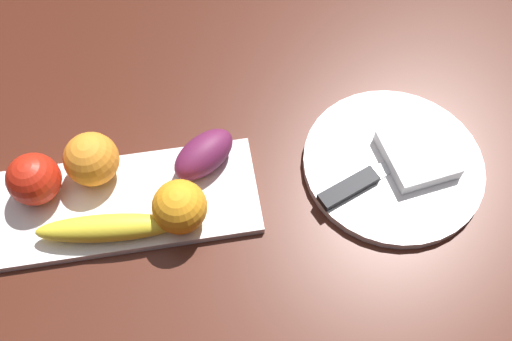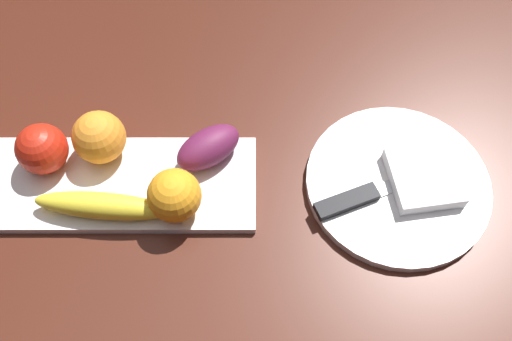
{
  "view_description": "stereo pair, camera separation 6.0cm",
  "coord_description": "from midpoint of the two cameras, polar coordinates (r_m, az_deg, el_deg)",
  "views": [
    {
      "loc": [
        0.12,
        -0.4,
        0.67
      ],
      "look_at": [
        0.18,
        -0.03,
        0.04
      ],
      "focal_mm": 38.15,
      "sensor_mm": 36.0,
      "label": 1
    },
    {
      "loc": [
        0.18,
        -0.4,
        0.67
      ],
      "look_at": [
        0.18,
        -0.03,
        0.04
      ],
      "focal_mm": 38.15,
      "sensor_mm": 36.0,
      "label": 2
    }
  ],
  "objects": [
    {
      "name": "apple",
      "position": [
        0.79,
        -24.3,
        -0.79
      ],
      "size": [
        0.07,
        0.07,
        0.07
      ],
      "primitive_type": "sphere",
      "color": "red",
      "rests_on": "fruit_tray"
    },
    {
      "name": "orange_near_banana",
      "position": [
        0.78,
        -19.02,
        0.98
      ],
      "size": [
        0.07,
        0.07,
        0.07
      ],
      "primitive_type": "sphere",
      "color": "orange",
      "rests_on": "fruit_tray"
    },
    {
      "name": "folded_napkin",
      "position": [
        0.79,
        14.5,
        1.49
      ],
      "size": [
        0.1,
        0.11,
        0.02
      ],
      "primitive_type": "cube",
      "rotation": [
        0.0,
        0.0,
        0.14
      ],
      "color": "white",
      "rests_on": "dinner_plate"
    },
    {
      "name": "ground_plane",
      "position": [
        0.8,
        -15.14,
        -1.56
      ],
      "size": [
        2.4,
        2.4,
        0.0
      ],
      "primitive_type": "plane",
      "color": "#441C12"
    },
    {
      "name": "knife",
      "position": [
        0.76,
        8.37,
        -1.51
      ],
      "size": [
        0.18,
        0.09,
        0.01
      ],
      "rotation": [
        0.0,
        0.0,
        0.38
      ],
      "color": "silver",
      "rests_on": "dinner_plate"
    },
    {
      "name": "dinner_plate",
      "position": [
        0.8,
        12.06,
        0.53
      ],
      "size": [
        0.26,
        0.26,
        0.01
      ],
      "primitive_type": "cylinder",
      "color": "white",
      "rests_on": "ground_plane"
    },
    {
      "name": "grape_bunch",
      "position": [
        0.76,
        -7.76,
        1.55
      ],
      "size": [
        0.11,
        0.1,
        0.05
      ],
      "primitive_type": "ellipsoid",
      "rotation": [
        0.0,
        0.0,
        3.76
      ],
      "color": "#621D41",
      "rests_on": "fruit_tray"
    },
    {
      "name": "banana",
      "position": [
        0.74,
        -17.62,
        -5.94
      ],
      "size": [
        0.19,
        0.05,
        0.04
      ],
      "primitive_type": "ellipsoid",
      "rotation": [
        0.0,
        0.0,
        -0.09
      ],
      "color": "yellow",
      "rests_on": "fruit_tray"
    },
    {
      "name": "fruit_tray",
      "position": [
        0.78,
        -16.88,
        -3.54
      ],
      "size": [
        0.4,
        0.15,
        0.01
      ],
      "primitive_type": "cube",
      "color": "white",
      "rests_on": "ground_plane"
    },
    {
      "name": "orange_near_apple",
      "position": [
        0.71,
        -10.43,
        -3.95
      ],
      "size": [
        0.07,
        0.07,
        0.07
      ],
      "primitive_type": "sphere",
      "color": "orange",
      "rests_on": "fruit_tray"
    }
  ]
}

